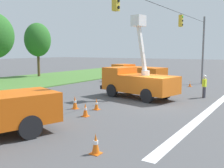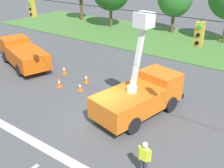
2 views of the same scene
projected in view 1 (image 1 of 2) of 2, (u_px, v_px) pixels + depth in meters
The scene contains 12 objects.
ground_plane at pixel (154, 104), 17.76m from camera, with size 200.00×200.00×0.00m, color #4C4C4F.
signal_gantry at pixel (155, 41), 17.25m from camera, with size 26.20×0.33×7.20m.
tree_far_east at pixel (38, 40), 35.64m from camera, with size 3.79×3.25×7.36m.
utility_truck_bucket_lift at pixel (137, 80), 20.03m from camera, with size 3.65×6.36×6.20m.
utility_truck_support_near at pixel (137, 73), 29.61m from camera, with size 3.57×6.90×2.01m.
road_worker at pixel (204, 85), 20.01m from camera, with size 0.65×0.26×1.77m.
traffic_cone_foreground_left at pixel (75, 102), 16.22m from camera, with size 0.36×0.36×0.80m.
traffic_cone_foreground_right at pixel (85, 110), 14.33m from camera, with size 0.36×0.36×0.75m.
traffic_cone_mid_right at pixel (40, 110), 14.16m from camera, with size 0.36×0.36×0.81m.
traffic_cone_lane_edge_a at pixel (96, 144), 9.10m from camera, with size 0.36×0.36×0.73m.
traffic_cone_lane_edge_b at pixel (190, 84), 26.36m from camera, with size 0.36×0.36×0.59m.
traffic_cone_far_left at pixel (96, 104), 15.97m from camera, with size 0.36×0.36×0.70m.
Camera 1 is at (-16.23, -7.00, 3.57)m, focal length 42.00 mm.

